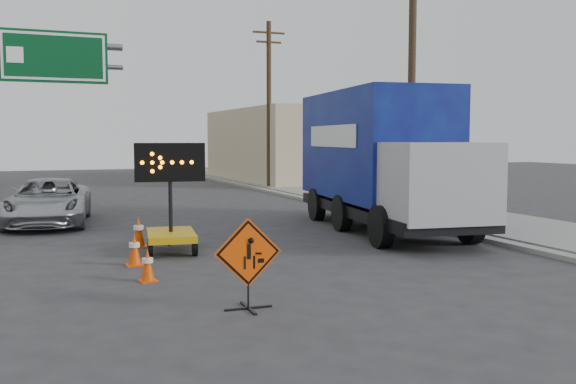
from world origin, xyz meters
TOP-DOWN VIEW (x-y plane):
  - ground at (0.00, 0.00)m, footprint 100.00×100.00m
  - curb_right at (7.20, 15.00)m, footprint 0.40×60.00m
  - sidewalk_right at (9.50, 15.00)m, footprint 4.00×60.00m
  - building_right_far at (13.00, 30.00)m, footprint 10.00×14.00m
  - highway_gantry at (-4.43, 17.96)m, footprint 6.18×0.38m
  - utility_pole_near at (8.00, 10.00)m, footprint 1.80×0.26m
  - utility_pole_far at (8.00, 24.00)m, footprint 1.80×0.26m
  - construction_sign at (-0.88, 0.89)m, footprint 1.12×0.80m
  - arrow_board at (-0.98, 6.54)m, footprint 1.67×2.00m
  - pickup_truck at (-3.60, 12.99)m, footprint 3.10×5.56m
  - box_truck at (5.67, 7.97)m, footprint 3.76×9.08m
  - cone_a at (-2.05, 3.53)m, footprint 0.37×0.37m
  - cone_b at (-2.05, 5.21)m, footprint 0.37×0.37m
  - cone_c at (-1.59, 7.57)m, footprint 0.46×0.46m

SIDE VIEW (x-z plane):
  - ground at x=0.00m, z-range 0.00..0.00m
  - curb_right at x=7.20m, z-range 0.00..0.12m
  - sidewalk_right at x=9.50m, z-range 0.00..0.15m
  - cone_a at x=-2.05m, z-range 0.00..0.65m
  - cone_b at x=-2.05m, z-range 0.00..0.71m
  - cone_c at x=-1.59m, z-range 0.00..0.79m
  - arrow_board at x=-0.98m, z-range -0.72..1.92m
  - pickup_truck at x=-3.60m, z-range 0.00..1.47m
  - construction_sign at x=-0.88m, z-range 0.05..1.53m
  - box_truck at x=5.67m, z-range -0.20..3.98m
  - building_right_far at x=13.00m, z-range 0.00..4.60m
  - utility_pole_near at x=8.00m, z-range 0.18..9.18m
  - utility_pole_far at x=8.00m, z-range 0.18..9.18m
  - highway_gantry at x=-4.43m, z-range 1.62..8.52m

